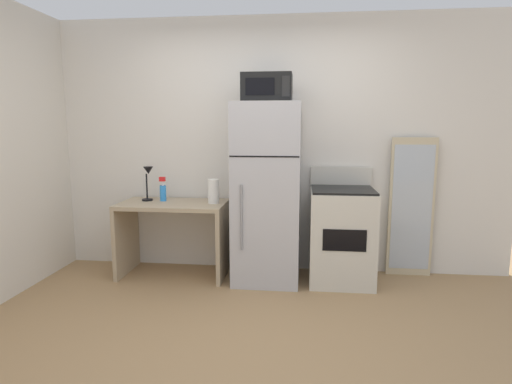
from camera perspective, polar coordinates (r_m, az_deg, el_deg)
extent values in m
plane|color=#9E7A51|center=(3.13, -1.96, -20.03)|extent=(12.00, 12.00, 0.00)
cube|color=silver|center=(4.43, 1.19, 6.21)|extent=(5.00, 0.10, 2.60)
cube|color=tan|center=(4.31, -11.17, -1.67)|extent=(1.06, 0.59, 0.04)
cube|color=tan|center=(4.57, -17.17, -6.11)|extent=(0.04, 0.59, 0.71)
cube|color=tan|center=(4.27, -4.43, -6.78)|extent=(0.04, 0.59, 0.71)
cylinder|color=black|center=(4.48, -14.49, -1.02)|extent=(0.11, 0.11, 0.02)
cylinder|color=black|center=(4.45, -14.56, 0.75)|extent=(0.02, 0.02, 0.26)
cone|color=black|center=(4.41, -14.37, 2.86)|extent=(0.10, 0.10, 0.08)
cylinder|color=#2D8CEA|center=(4.40, -12.47, -0.16)|extent=(0.06, 0.06, 0.16)
cylinder|color=white|center=(4.39, -12.51, 1.16)|extent=(0.02, 0.02, 0.04)
cube|color=red|center=(4.37, -12.58, 1.72)|extent=(0.06, 0.03, 0.04)
cylinder|color=white|center=(4.20, -5.78, 0.11)|extent=(0.11, 0.11, 0.24)
cube|color=#B7B7BC|center=(4.08, 1.50, -0.18)|extent=(0.63, 0.63, 1.73)
cube|color=black|center=(3.72, 1.09, 4.82)|extent=(0.62, 0.00, 0.01)
cylinder|color=gray|center=(3.81, -1.99, -3.49)|extent=(0.02, 0.02, 0.60)
cube|color=black|center=(4.02, 1.53, 13.89)|extent=(0.46, 0.34, 0.26)
cube|color=black|center=(3.86, 0.54, 14.10)|extent=(0.26, 0.01, 0.15)
cube|color=black|center=(3.84, 4.06, 14.10)|extent=(0.07, 0.01, 0.18)
cube|color=beige|center=(4.19, 11.49, -5.93)|extent=(0.61, 0.60, 0.90)
cube|color=black|center=(4.09, 11.69, 0.31)|extent=(0.58, 0.58, 0.02)
cube|color=beige|center=(4.36, 11.40, 2.16)|extent=(0.61, 0.04, 0.18)
cube|color=black|center=(3.88, 11.89, -6.43)|extent=(0.39, 0.01, 0.20)
cube|color=#C6B793|center=(4.50, 20.28, -2.00)|extent=(0.44, 0.03, 1.40)
cube|color=#B2BCC6|center=(4.48, 20.33, -2.04)|extent=(0.39, 0.00, 1.26)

